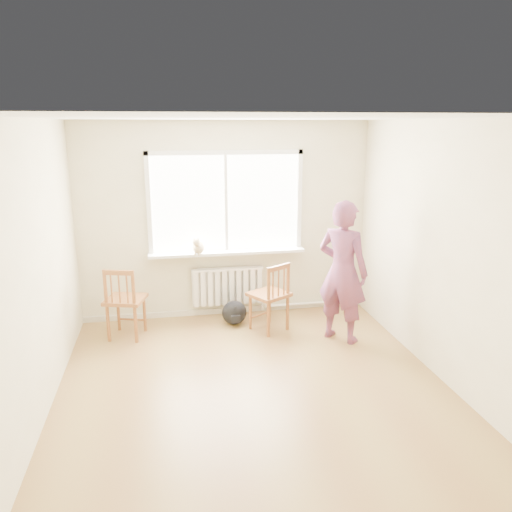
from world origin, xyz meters
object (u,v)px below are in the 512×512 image
person (342,272)px  cat (198,247)px  chair_left (124,303)px  backpack (234,313)px  chair_right (272,297)px

person → cat: 1.96m
person → cat: bearing=16.5°
chair_left → backpack: size_ratio=2.80×
chair_left → person: bearing=-175.1°
chair_left → cat: bearing=-139.8°
chair_right → person: person is taller
chair_right → person: (0.80, -0.42, 0.42)m
chair_left → person: person is taller
chair_left → chair_right: chair_left is taller
person → cat: (-1.69, 0.97, 0.16)m
person → cat: person is taller
chair_right → cat: 1.20m
chair_left → backpack: chair_left is taller
chair_right → cat: (-0.90, 0.55, 0.58)m
person → cat: size_ratio=4.92×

